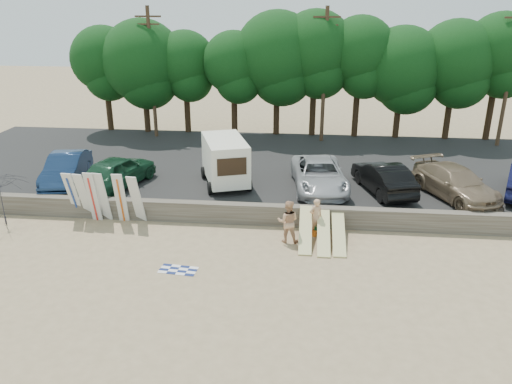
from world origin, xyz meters
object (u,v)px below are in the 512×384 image
car_4 (455,183)px  beachgoer_b (288,222)px  beachgoer_a (316,217)px  car_1 (118,171)px  beach_umbrella (1,201)px  car_0 (66,169)px  car_2 (319,175)px  car_3 (383,177)px  box_trailer (225,159)px  cooler (315,229)px

car_4 → beachgoer_b: bearing=-175.0°
beachgoer_a → beachgoer_b: (-1.22, -0.92, 0.11)m
car_1 → beach_umbrella: (-4.24, -3.84, -0.31)m
car_0 → beachgoer_a: (13.42, -3.57, -0.64)m
beach_umbrella → car_2: bearing=17.1°
car_1 → car_3: (13.92, 0.64, -0.06)m
beachgoer_a → car_0: bearing=-38.6°
car_4 → beachgoer_a: car_4 is taller
box_trailer → beachgoer_b: bearing=-74.1°
car_0 → beachgoer_a: car_0 is taller
box_trailer → car_0: box_trailer is taller
beachgoer_a → car_1: bearing=-41.2°
beachgoer_b → car_4: bearing=-150.9°
car_1 → box_trailer: bearing=-155.0°
car_4 → cooler: car_4 is taller
car_0 → beach_umbrella: size_ratio=1.77×
box_trailer → car_1: size_ratio=0.87×
beachgoer_a → beachgoer_b: size_ratio=0.88×
box_trailer → car_2: 5.04m
car_1 → beachgoer_a: (10.45, -3.30, -0.69)m
car_0 → beachgoer_a: bearing=-24.9°
box_trailer → car_4: bearing=-22.6°
box_trailer → car_4: size_ratio=0.81×
car_3 → cooler: car_3 is taller
car_3 → beachgoer_b: 6.77m
cooler → car_4: bearing=30.1°
car_3 → beachgoer_b: size_ratio=2.47×
car_4 → beach_umbrella: size_ratio=1.95×
box_trailer → car_0: size_ratio=0.90×
car_3 → cooler: 5.25m
car_1 → beach_umbrella: 5.73m
car_2 → car_3: (3.29, -0.08, 0.01)m
car_2 → car_3: bearing=-8.1°
beach_umbrella → beachgoer_b: bearing=-1.6°
car_0 → beachgoer_b: (12.20, -4.48, -0.53)m
beachgoer_b → beachgoer_a: bearing=-142.4°
box_trailer → car_3: size_ratio=0.91×
beachgoer_b → cooler: (1.23, 1.13, -0.81)m
car_3 → cooler: bearing=29.9°
car_2 → cooler: 4.03m
car_4 → beachgoer_a: size_ratio=3.13×
beachgoer_b → car_0: bearing=-19.4°
car_1 → car_3: 13.94m
car_0 → cooler: (13.43, -3.35, -1.34)m
car_1 → car_2: (10.64, 0.72, -0.07)m
car_1 → beachgoer_b: size_ratio=2.57×
car_1 → beachgoer_a: bearing=178.2°
beachgoer_a → beachgoer_b: beachgoer_b is taller
car_0 → beachgoer_a: 13.90m
car_4 → cooler: 7.80m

